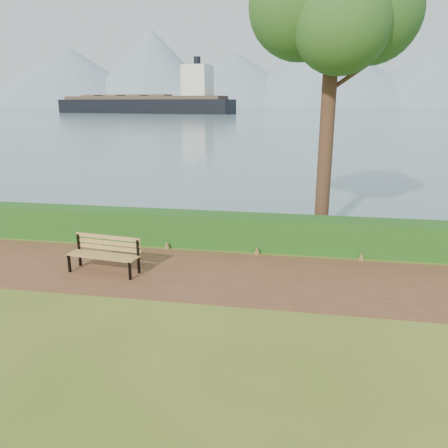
# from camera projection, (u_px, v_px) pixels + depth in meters

# --- Properties ---
(ground) EXTENTS (140.00, 140.00, 0.00)m
(ground) POSITION_uv_depth(u_px,v_px,m) (185.00, 278.00, 10.91)
(ground) COLOR #495D1A
(ground) RESTS_ON ground
(path) EXTENTS (40.00, 3.40, 0.01)m
(path) POSITION_uv_depth(u_px,v_px,m) (188.00, 273.00, 11.19)
(path) COLOR #54311D
(path) RESTS_ON ground
(hedge) EXTENTS (32.00, 0.85, 1.00)m
(hedge) POSITION_uv_depth(u_px,v_px,m) (207.00, 230.00, 13.24)
(hedge) COLOR #1B4313
(hedge) RESTS_ON ground
(water) EXTENTS (700.00, 510.00, 0.00)m
(water) POSITION_uv_depth(u_px,v_px,m) (299.00, 109.00, 257.47)
(water) COLOR #496075
(water) RESTS_ON ground
(mountains) EXTENTS (585.00, 190.00, 70.00)m
(mountains) POSITION_uv_depth(u_px,v_px,m) (291.00, 75.00, 390.02)
(mountains) COLOR slate
(mountains) RESTS_ON ground
(bench) EXTENTS (1.92, 0.77, 0.93)m
(bench) POSITION_uv_depth(u_px,v_px,m) (105.00, 252.00, 11.16)
(bench) COLOR black
(bench) RESTS_ON ground
(cargo_ship) EXTENTS (72.22, 25.17, 21.68)m
(cargo_ship) POSITION_uv_depth(u_px,v_px,m) (149.00, 105.00, 165.30)
(cargo_ship) COLOR black
(cargo_ship) RESTS_ON ground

